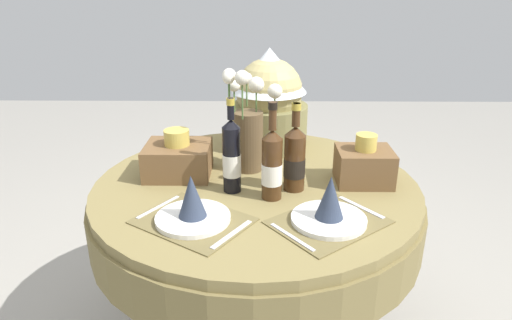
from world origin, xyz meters
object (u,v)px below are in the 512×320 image
object	(u,v)px
dining_table	(256,214)
wine_bottle_left	(232,156)
flower_vase	(248,128)
place_setting_left	(192,208)
place_setting_right	(329,209)
wine_bottle_centre	(272,164)
gift_tub_back_centre	(269,97)
wine_bottle_right	(295,158)
woven_basket_side_left	(178,158)
woven_basket_side_right	(364,164)

from	to	relation	value
dining_table	wine_bottle_left	bearing A→B (deg)	-140.90
dining_table	flower_vase	bearing A→B (deg)	103.69
place_setting_left	place_setting_right	distance (m)	0.43
place_setting_right	wine_bottle_centre	size ratio (longest dim) A/B	1.23
place_setting_left	wine_bottle_centre	xyz separation A→B (m)	(0.25, 0.17, 0.08)
flower_vase	wine_bottle_left	size ratio (longest dim) A/B	1.21
place_setting_right	gift_tub_back_centre	world-z (taller)	gift_tub_back_centre
wine_bottle_right	wine_bottle_centre	bearing A→B (deg)	-139.04
flower_vase	wine_bottle_left	xyz separation A→B (m)	(-0.05, -0.20, -0.04)
wine_bottle_left	woven_basket_side_left	world-z (taller)	wine_bottle_left
wine_bottle_left	place_setting_left	bearing A→B (deg)	-116.23
place_setting_left	wine_bottle_left	size ratio (longest dim) A/B	1.24
wine_bottle_centre	wine_bottle_right	world-z (taller)	wine_bottle_centre
place_setting_left	place_setting_right	xyz separation A→B (m)	(0.43, -0.00, 0.00)
flower_vase	woven_basket_side_right	bearing A→B (deg)	-15.17
wine_bottle_left	place_setting_right	bearing A→B (deg)	-35.80
woven_basket_side_left	place_setting_right	bearing A→B (deg)	-34.87
place_setting_left	gift_tub_back_centre	distance (m)	0.78
wine_bottle_centre	place_setting_right	bearing A→B (deg)	-44.52
place_setting_right	wine_bottle_left	bearing A→B (deg)	144.20
wine_bottle_left	gift_tub_back_centre	distance (m)	0.51
place_setting_left	place_setting_right	bearing A→B (deg)	-0.42
dining_table	woven_basket_side_left	size ratio (longest dim) A/B	5.00
wine_bottle_centre	wine_bottle_right	distance (m)	0.11
dining_table	place_setting_right	distance (m)	0.42
wine_bottle_centre	place_setting_left	bearing A→B (deg)	-145.98
place_setting_right	woven_basket_side_left	bearing A→B (deg)	145.13
place_setting_right	wine_bottle_right	xyz separation A→B (m)	(-0.09, 0.25, 0.07)
wine_bottle_left	woven_basket_side_left	xyz separation A→B (m)	(-0.22, 0.15, -0.07)
woven_basket_side_left	woven_basket_side_right	size ratio (longest dim) A/B	1.22
dining_table	wine_bottle_left	distance (m)	0.29
place_setting_left	flower_vase	size ratio (longest dim) A/B	1.02
wine_bottle_centre	gift_tub_back_centre	xyz separation A→B (m)	(-0.00, 0.54, 0.10)
gift_tub_back_centre	woven_basket_side_left	size ratio (longest dim) A/B	1.78
wine_bottle_left	woven_basket_side_right	bearing A→B (deg)	9.12
wine_bottle_left	wine_bottle_centre	world-z (taller)	wine_bottle_centre
place_setting_right	woven_basket_side_left	world-z (taller)	woven_basket_side_left
place_setting_left	wine_bottle_centre	distance (m)	0.32
dining_table	wine_bottle_right	size ratio (longest dim) A/B	3.85
place_setting_left	woven_basket_side_right	distance (m)	0.68
woven_basket_side_right	wine_bottle_right	bearing A→B (deg)	-166.75
flower_vase	woven_basket_side_right	distance (m)	0.46
dining_table	wine_bottle_centre	distance (m)	0.30
place_setting_left	flower_vase	xyz separation A→B (m)	(0.17, 0.42, 0.13)
gift_tub_back_centre	woven_basket_side_right	xyz separation A→B (m)	(0.35, -0.41, -0.16)
wine_bottle_left	wine_bottle_centre	xyz separation A→B (m)	(0.14, -0.06, -0.01)
wine_bottle_left	woven_basket_side_left	size ratio (longest dim) A/B	1.39
flower_vase	gift_tub_back_centre	size ratio (longest dim) A/B	0.94
woven_basket_side_left	wine_bottle_left	bearing A→B (deg)	-33.48
place_setting_right	woven_basket_side_right	size ratio (longest dim) A/B	2.10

